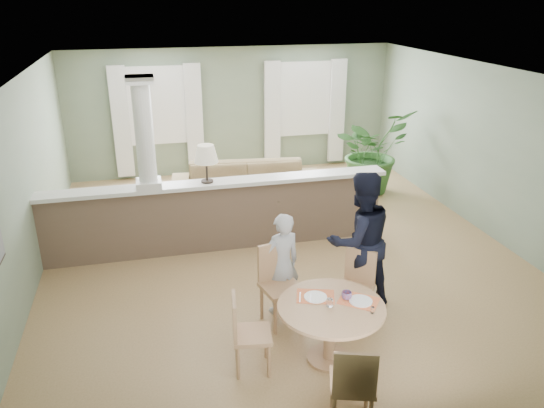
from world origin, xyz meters
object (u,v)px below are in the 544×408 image
object	(u,v)px
chair_far_man	(357,283)
man_person	(359,240)
chair_near	(353,383)
dining_table	(331,316)
child_person	(282,264)
sofa	(248,187)
chair_far_boy	(279,280)
chair_side	(245,330)
houseplant	(372,151)

from	to	relation	value
chair_far_man	man_person	bearing A→B (deg)	106.30
chair_far_man	chair_near	bearing A→B (deg)	-73.23
dining_table	man_person	size ratio (longest dim) A/B	0.64
chair_far_man	child_person	world-z (taller)	child_person
sofa	chair_far_boy	size ratio (longest dim) A/B	2.82
sofa	chair_side	bearing A→B (deg)	-94.80
chair_near	chair_far_man	bearing A→B (deg)	-95.42
sofa	houseplant	size ratio (longest dim) A/B	1.67
man_person	chair_far_man	bearing A→B (deg)	58.50
chair_far_boy	sofa	bearing A→B (deg)	71.33
houseplant	dining_table	xyz separation A→B (m)	(-2.57, -4.86, -0.28)
houseplant	child_person	size ratio (longest dim) A/B	1.25
dining_table	child_person	bearing A→B (deg)	104.44
houseplant	child_person	bearing A→B (deg)	-126.65
child_person	houseplant	bearing A→B (deg)	-140.73
sofa	chair_far_man	distance (m)	3.88
dining_table	chair_far_man	distance (m)	0.90
chair_near	dining_table	bearing A→B (deg)	-80.12
chair_far_boy	dining_table	bearing A→B (deg)	-81.72
houseplant	chair_near	size ratio (longest dim) A/B	1.84
chair_side	child_person	distance (m)	1.19
sofa	child_person	xyz separation A→B (m)	(-0.26, -3.48, 0.26)
man_person	child_person	bearing A→B (deg)	-10.61
chair_far_boy	child_person	world-z (taller)	child_person
dining_table	chair_far_man	size ratio (longest dim) A/B	1.29
chair_far_boy	chair_near	world-z (taller)	chair_far_boy
chair_far_man	man_person	world-z (taller)	man_person
dining_table	chair_far_boy	world-z (taller)	chair_far_boy
chair_far_boy	man_person	bearing A→B (deg)	-7.04
chair_far_boy	chair_side	xyz separation A→B (m)	(-0.57, -0.82, -0.06)
chair_far_man	sofa	bearing A→B (deg)	138.62
houseplant	chair_near	world-z (taller)	houseplant
houseplant	chair_near	distance (m)	6.43
sofa	houseplant	xyz separation A→B (m)	(2.57, 0.34, 0.42)
chair_side	chair_far_man	bearing A→B (deg)	-59.53
dining_table	chair_near	world-z (taller)	chair_near
chair_near	chair_side	xyz separation A→B (m)	(-0.78, 1.02, -0.01)
chair_near	chair_side	bearing A→B (deg)	-34.74
dining_table	chair_near	xyz separation A→B (m)	(-0.13, -0.96, -0.05)
chair_far_boy	child_person	xyz separation A→B (m)	(0.08, 0.16, 0.12)
chair_far_boy	chair_far_man	bearing A→B (deg)	-25.22
chair_far_man	child_person	bearing A→B (deg)	-163.07
chair_far_man	chair_side	world-z (taller)	chair_far_man
houseplant	chair_far_man	xyz separation A→B (m)	(-1.99, -4.17, -0.34)
sofa	chair_side	world-z (taller)	chair_side
chair_far_boy	chair_far_man	distance (m)	0.95
chair_near	man_person	xyz separation A→B (m)	(0.84, 1.96, 0.40)
houseplant	dining_table	size ratio (longest dim) A/B	1.45
houseplant	man_person	bearing A→B (deg)	-115.66
houseplant	dining_table	distance (m)	5.51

